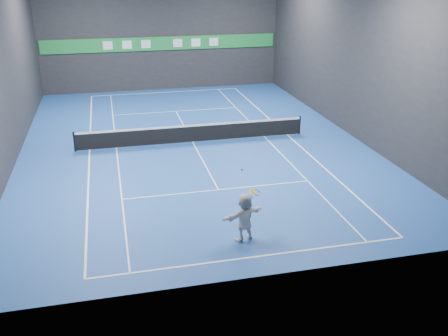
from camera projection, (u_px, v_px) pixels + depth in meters
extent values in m
plane|color=#1B4597|center=(193.00, 142.00, 27.30)|extent=(26.00, 26.00, 0.00)
cube|color=#232325|center=(161.00, 30.00, 37.31)|extent=(18.00, 0.10, 9.00)
cube|color=#232325|center=(270.00, 140.00, 13.89)|extent=(18.00, 0.10, 9.00)
cube|color=#232325|center=(4.00, 67.00, 23.68)|extent=(0.10, 26.00, 9.00)
cube|color=#232325|center=(351.00, 53.00, 27.53)|extent=(0.10, 26.00, 9.00)
cube|color=white|center=(255.00, 257.00, 16.59)|extent=(10.98, 0.08, 0.01)
cube|color=white|center=(166.00, 92.00, 38.01)|extent=(10.98, 0.08, 0.01)
cube|color=white|center=(90.00, 150.00, 26.13)|extent=(0.08, 23.78, 0.01)
cube|color=white|center=(287.00, 135.00, 28.48)|extent=(0.08, 23.78, 0.01)
cube|color=white|center=(116.00, 148.00, 26.42)|extent=(0.06, 23.78, 0.01)
cube|color=white|center=(264.00, 137.00, 28.18)|extent=(0.06, 23.78, 0.01)
cube|color=white|center=(219.00, 190.00, 21.54)|extent=(8.23, 0.06, 0.01)
cube|color=white|center=(176.00, 111.00, 33.07)|extent=(8.23, 0.06, 0.01)
cube|color=white|center=(193.00, 142.00, 27.30)|extent=(0.06, 12.80, 0.01)
imported|color=white|center=(245.00, 217.00, 17.32)|extent=(1.72, 1.08, 1.77)
sphere|color=#CEE926|center=(242.00, 170.00, 16.61)|extent=(0.07, 0.07, 0.07)
cylinder|color=black|center=(74.00, 142.00, 25.78)|extent=(0.10, 0.10, 1.07)
cylinder|color=black|center=(300.00, 125.00, 28.43)|extent=(0.10, 0.10, 1.07)
cube|color=black|center=(193.00, 134.00, 27.13)|extent=(12.40, 0.03, 0.86)
cube|color=white|center=(192.00, 126.00, 26.94)|extent=(12.40, 0.04, 0.10)
cube|color=#1D8738|center=(162.00, 43.00, 37.64)|extent=(17.64, 0.06, 1.00)
cube|color=silver|center=(108.00, 45.00, 36.73)|extent=(0.70, 0.04, 0.60)
cube|color=white|center=(127.00, 45.00, 37.03)|extent=(0.70, 0.04, 0.60)
cube|color=white|center=(146.00, 44.00, 37.33)|extent=(0.70, 0.04, 0.60)
cube|color=silver|center=(178.00, 43.00, 37.84)|extent=(0.70, 0.04, 0.60)
cube|color=white|center=(196.00, 42.00, 38.14)|extent=(0.70, 0.04, 0.60)
cube|color=white|center=(214.00, 42.00, 38.44)|extent=(0.70, 0.04, 0.60)
torus|color=red|center=(256.00, 192.00, 17.12)|extent=(0.41, 0.40, 0.20)
cylinder|color=#CCDD4E|center=(252.00, 192.00, 17.07)|extent=(0.36, 0.32, 0.18)
cylinder|color=#AC121C|center=(252.00, 197.00, 17.16)|extent=(0.09, 0.14, 0.17)
cylinder|color=yellow|center=(251.00, 204.00, 17.22)|extent=(0.10, 0.11, 0.26)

